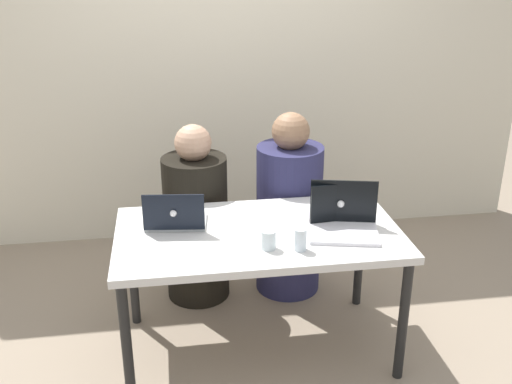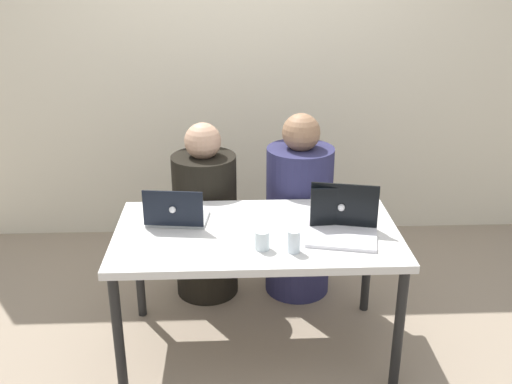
{
  "view_description": "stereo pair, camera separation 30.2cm",
  "coord_description": "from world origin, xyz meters",
  "px_view_note": "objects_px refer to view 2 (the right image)",
  "views": [
    {
      "loc": [
        -0.42,
        -2.71,
        2.05
      ],
      "look_at": [
        0.0,
        0.08,
        0.89
      ],
      "focal_mm": 42.0,
      "sensor_mm": 36.0,
      "label": 1
    },
    {
      "loc": [
        -0.12,
        -2.73,
        2.05
      ],
      "look_at": [
        0.0,
        0.08,
        0.89
      ],
      "focal_mm": 42.0,
      "sensor_mm": 36.0,
      "label": 2
    }
  ],
  "objects_px": {
    "laptop_front_right": "(343,226)",
    "laptop_back_left": "(176,215)",
    "person_on_right": "(299,215)",
    "water_glass_center": "(262,241)",
    "laptop_back_right": "(336,213)",
    "person_on_left": "(206,220)",
    "water_glass_right": "(294,243)"
  },
  "relations": [
    {
      "from": "laptop_back_left",
      "to": "water_glass_right",
      "type": "relative_size",
      "value": 3.02
    },
    {
      "from": "person_on_right",
      "to": "laptop_back_right",
      "type": "xyz_separation_m",
      "value": [
        0.13,
        -0.52,
        0.25
      ]
    },
    {
      "from": "person_on_right",
      "to": "person_on_left",
      "type": "bearing_deg",
      "value": 16.56
    },
    {
      "from": "laptop_back_left",
      "to": "water_glass_center",
      "type": "distance_m",
      "value": 0.53
    },
    {
      "from": "person_on_left",
      "to": "laptop_front_right",
      "type": "distance_m",
      "value": 1.02
    },
    {
      "from": "person_on_left",
      "to": "person_on_right",
      "type": "height_order",
      "value": "person_on_right"
    },
    {
      "from": "laptop_back_right",
      "to": "water_glass_center",
      "type": "distance_m",
      "value": 0.5
    },
    {
      "from": "laptop_back_right",
      "to": "water_glass_right",
      "type": "height_order",
      "value": "laptop_back_right"
    },
    {
      "from": "laptop_back_right",
      "to": "water_glass_center",
      "type": "relative_size",
      "value": 3.52
    },
    {
      "from": "person_on_right",
      "to": "laptop_back_left",
      "type": "xyz_separation_m",
      "value": [
        -0.7,
        -0.5,
        0.24
      ]
    },
    {
      "from": "person_on_right",
      "to": "laptop_back_right",
      "type": "relative_size",
      "value": 3.54
    },
    {
      "from": "person_on_left",
      "to": "laptop_back_left",
      "type": "height_order",
      "value": "person_on_left"
    },
    {
      "from": "person_on_right",
      "to": "laptop_back_right",
      "type": "bearing_deg",
      "value": 120.83
    },
    {
      "from": "laptop_back_right",
      "to": "laptop_front_right",
      "type": "distance_m",
      "value": 0.16
    },
    {
      "from": "person_on_left",
      "to": "water_glass_right",
      "type": "xyz_separation_m",
      "value": [
        0.45,
        -0.85,
        0.27
      ]
    },
    {
      "from": "laptop_back_right",
      "to": "water_glass_center",
      "type": "height_order",
      "value": "laptop_back_right"
    },
    {
      "from": "laptop_front_right",
      "to": "laptop_back_left",
      "type": "xyz_separation_m",
      "value": [
        -0.84,
        0.18,
        -0.01
      ]
    },
    {
      "from": "person_on_left",
      "to": "laptop_front_right",
      "type": "relative_size",
      "value": 2.86
    },
    {
      "from": "laptop_back_right",
      "to": "laptop_back_left",
      "type": "bearing_deg",
      "value": -5.9
    },
    {
      "from": "person_on_right",
      "to": "water_glass_right",
      "type": "distance_m",
      "value": 0.89
    },
    {
      "from": "person_on_right",
      "to": "water_glass_center",
      "type": "height_order",
      "value": "person_on_right"
    },
    {
      "from": "laptop_front_right",
      "to": "laptop_back_left",
      "type": "distance_m",
      "value": 0.86
    },
    {
      "from": "person_on_right",
      "to": "water_glass_right",
      "type": "xyz_separation_m",
      "value": [
        -0.12,
        -0.85,
        0.25
      ]
    },
    {
      "from": "person_on_left",
      "to": "person_on_right",
      "type": "relative_size",
      "value": 0.96
    },
    {
      "from": "laptop_front_right",
      "to": "water_glass_right",
      "type": "relative_size",
      "value": 3.54
    },
    {
      "from": "laptop_back_left",
      "to": "person_on_left",
      "type": "bearing_deg",
      "value": -97.09
    },
    {
      "from": "laptop_back_right",
      "to": "water_glass_right",
      "type": "xyz_separation_m",
      "value": [
        -0.26,
        -0.33,
        -0.0
      ]
    },
    {
      "from": "water_glass_right",
      "to": "person_on_right",
      "type": "bearing_deg",
      "value": 81.72
    },
    {
      "from": "laptop_front_right",
      "to": "person_on_left",
      "type": "bearing_deg",
      "value": 149.12
    },
    {
      "from": "water_glass_right",
      "to": "laptop_back_right",
      "type": "bearing_deg",
      "value": 52.08
    },
    {
      "from": "water_glass_right",
      "to": "water_glass_center",
      "type": "bearing_deg",
      "value": 166.22
    },
    {
      "from": "person_on_left",
      "to": "water_glass_center",
      "type": "height_order",
      "value": "person_on_left"
    }
  ]
}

